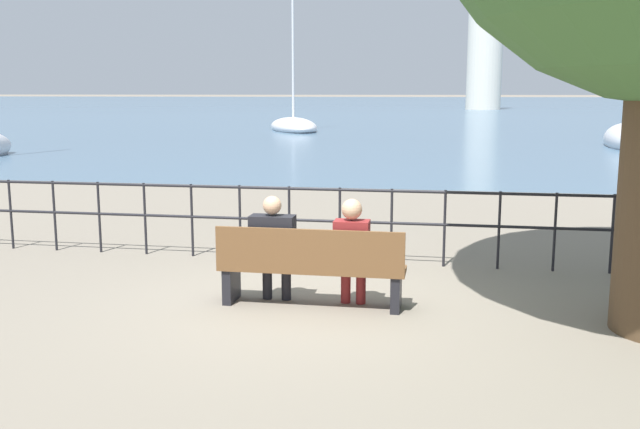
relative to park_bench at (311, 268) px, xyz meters
The scene contains 9 objects.
ground_plane 0.45m from the park_bench, 90.00° to the left, with size 1000.00×1000.00×0.00m, color gray.
harbor_water 159.77m from the park_bench, 90.00° to the left, with size 600.00×300.00×0.01m.
park_bench is the anchor object (origin of this frame).
seated_person_left 0.50m from the park_bench, behind, with size 0.49×0.35×1.22m.
seated_person_right 0.50m from the park_bench, 10.43° to the left, with size 0.38×0.35×1.21m.
promenade_railing 2.14m from the park_bench, 90.00° to the left, with size 12.92×0.04×1.05m.
sailboat_1 36.04m from the park_bench, 102.50° to the left, with size 5.01×7.28×12.71m.
sailboat_2 26.77m from the park_bench, 69.93° to the left, with size 2.51×6.02×10.94m.
harbor_lighthouse 90.42m from the park_bench, 86.20° to the left, with size 4.50×4.50×22.05m.
Camera 1 is at (1.43, -7.53, 2.35)m, focal length 40.00 mm.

